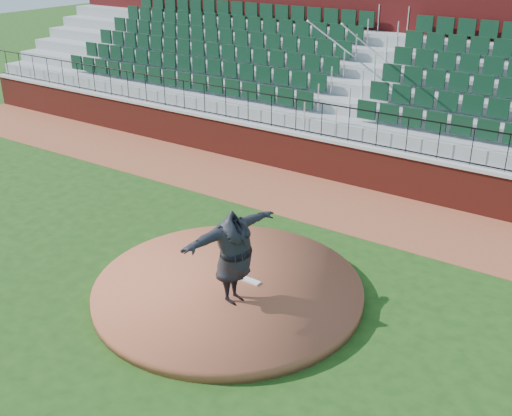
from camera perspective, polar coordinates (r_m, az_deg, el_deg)
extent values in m
plane|color=#1C4012|center=(13.36, -3.64, -7.30)|extent=(90.00, 90.00, 0.00)
cube|color=brown|center=(17.43, 7.22, 0.52)|extent=(34.00, 3.20, 0.01)
cube|color=maroon|center=(18.55, 9.60, 3.85)|extent=(34.00, 0.35, 1.20)
cube|color=#B7B7B7|center=(18.34, 9.74, 5.75)|extent=(34.00, 0.45, 0.10)
cube|color=maroon|center=(22.97, 16.04, 12.82)|extent=(34.00, 0.50, 5.50)
cylinder|color=brown|center=(13.02, -2.58, -7.54)|extent=(5.63, 5.63, 0.25)
cube|color=silver|center=(13.06, -0.82, -6.65)|extent=(0.61, 0.16, 0.04)
imported|color=black|center=(11.92, -2.06, -4.59)|extent=(1.04, 2.49, 1.97)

